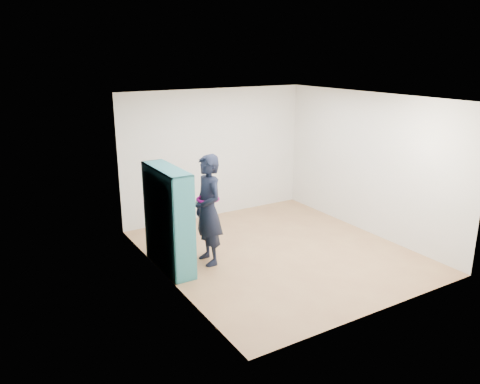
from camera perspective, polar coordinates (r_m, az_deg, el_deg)
floor at (r=8.09m, az=4.67°, el=-7.24°), size 4.50×4.50×0.00m
ceiling at (r=7.43m, az=5.15°, el=11.42°), size 4.50×4.50×0.00m
wall_left at (r=6.73m, az=-9.08°, el=-0.59°), size 0.02×4.50×2.60m
wall_right at (r=8.95m, az=15.38°, el=3.34°), size 0.02×4.50×2.60m
wall_back at (r=9.52m, az=-3.04°, el=4.69°), size 4.00×0.02×2.60m
wall_front at (r=6.07m, az=17.40°, el=-3.09°), size 4.00×0.02×2.60m
bookshelf at (r=7.29m, az=-8.89°, el=-3.47°), size 0.35×1.21×1.62m
person at (r=7.38m, az=-3.90°, el=-2.18°), size 0.45×0.66×1.78m
smartphone at (r=7.36m, az=-5.30°, el=-1.32°), size 0.03×0.10×0.12m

